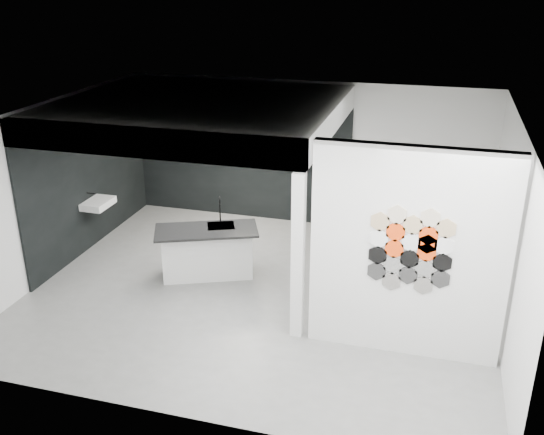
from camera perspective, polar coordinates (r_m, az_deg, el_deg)
The scene contains 17 objects.
floor at distance 9.58m, azimuth -1.07°, elevation -7.00°, with size 7.00×6.00×0.01m, color slate.
partition_panel at distance 7.73m, azimuth 12.68°, elevation -3.43°, with size 2.45×0.15×2.80m, color silver.
bay_clad_back at distance 12.10m, azimuth -2.98°, elevation 5.42°, with size 4.40×0.04×2.35m, color black.
bay_clad_left at distance 11.32m, azimuth -16.71°, elevation 3.27°, with size 0.04×4.00×2.35m, color black.
bulkhead at distance 9.97m, azimuth -6.77°, elevation 9.79°, with size 4.40×4.00×0.40m, color silver.
corner_column at distance 7.99m, azimuth 2.46°, elevation -3.78°, with size 0.16×0.16×2.35m, color silver.
fascia_beam at distance 8.28m, azimuth -11.78°, elevation 6.89°, with size 4.40×0.16×0.40m, color silver.
wall_basin at distance 11.14m, azimuth -16.05°, elevation 1.28°, with size 0.40×0.60×0.12m, color silver.
display_shelf at distance 11.94m, azimuth -2.69°, elevation 5.82°, with size 3.00×0.15×0.04m, color black.
kitchen_island at distance 9.92m, azimuth -6.12°, elevation -3.16°, with size 1.77×1.29×1.31m.
stockpot at distance 12.28m, azimuth -7.47°, elevation 6.59°, with size 0.19×0.19×0.15m, color black.
kettle at distance 11.62m, azimuth 2.61°, elevation 5.89°, with size 0.20×0.20×0.17m, color black.
glass_bowl at distance 11.58m, azimuth 3.69°, elevation 5.60°, with size 0.12×0.12×0.09m, color gray.
glass_vase at distance 11.57m, azimuth 3.69°, elevation 5.75°, with size 0.11×0.11×0.15m, color gray.
bottle_dark at distance 11.99m, azimuth -3.87°, elevation 6.35°, with size 0.06×0.06×0.16m, color black.
utensil_cup at distance 12.18m, azimuth -6.20°, elevation 6.36°, with size 0.07×0.07×0.09m, color black.
hex_tile_cluster at distance 7.61m, azimuth 12.96°, elevation -3.02°, with size 1.04×0.02×1.16m.
Camera 1 is at (2.43, -7.99, 4.69)m, focal length 40.00 mm.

